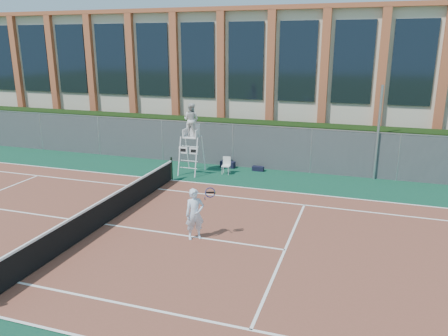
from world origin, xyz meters
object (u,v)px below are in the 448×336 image
(plastic_chair, at_px, (226,164))
(umpire_chair, at_px, (191,122))
(steel_pole, at_px, (378,133))
(tennis_player, at_px, (195,214))

(plastic_chair, bearing_deg, umpire_chair, -168.41)
(steel_pole, distance_m, plastic_chair, 7.22)
(umpire_chair, xyz_separation_m, tennis_player, (3.02, -7.12, -1.66))
(umpire_chair, height_order, tennis_player, umpire_chair)
(umpire_chair, distance_m, plastic_chair, 2.66)
(umpire_chair, distance_m, tennis_player, 7.92)
(steel_pole, xyz_separation_m, umpire_chair, (-8.56, -1.65, 0.34))
(umpire_chair, bearing_deg, plastic_chair, 11.59)
(steel_pole, relative_size, plastic_chair, 5.26)
(steel_pole, relative_size, umpire_chair, 1.26)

